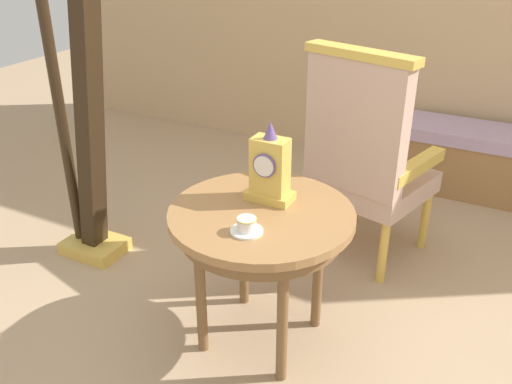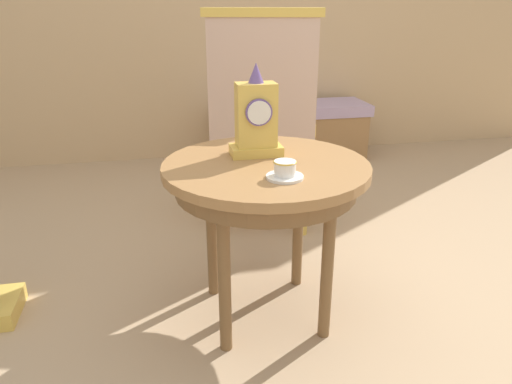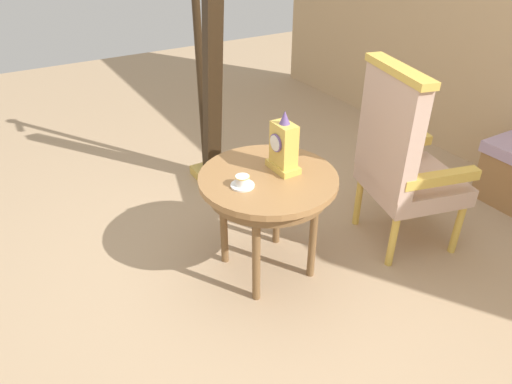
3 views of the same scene
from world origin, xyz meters
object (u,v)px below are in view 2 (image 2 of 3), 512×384
(mantel_clock, at_px, (256,119))
(window_bench, at_px, (292,132))
(teacup_left, at_px, (285,171))
(armchair, at_px, (263,120))
(side_table, at_px, (266,182))

(mantel_clock, distance_m, window_bench, 2.01)
(teacup_left, height_order, armchair, armchair)
(side_table, xyz_separation_m, teacup_left, (0.02, -0.17, 0.10))
(teacup_left, relative_size, mantel_clock, 0.37)
(teacup_left, bearing_deg, mantel_clock, 98.20)
(mantel_clock, xyz_separation_m, window_bench, (0.66, 1.82, -0.54))
(armchair, xyz_separation_m, window_bench, (0.47, 1.11, -0.37))
(side_table, height_order, window_bench, side_table)
(armchair, bearing_deg, side_table, -101.80)
(teacup_left, height_order, window_bench, teacup_left)
(mantel_clock, bearing_deg, teacup_left, -81.80)
(side_table, xyz_separation_m, window_bench, (0.64, 1.92, -0.33))
(side_table, bearing_deg, armchair, 78.20)
(side_table, relative_size, window_bench, 0.64)
(teacup_left, distance_m, mantel_clock, 0.29)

